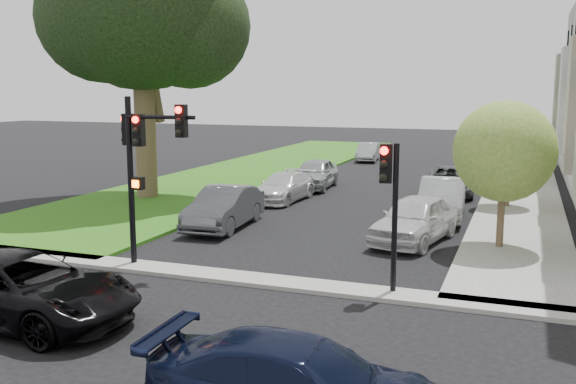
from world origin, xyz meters
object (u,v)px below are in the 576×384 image
(car_parked_0, at_px, (415,219))
(car_parked_7, at_px, (315,174))
(traffic_signal_main, at_px, (142,151))
(car_parked_1, at_px, (442,199))
(traffic_signal_secondary, at_px, (390,190))
(car_parked_9, at_px, (368,152))
(car_parked_4, at_px, (473,156))
(small_tree_a, at_px, (504,152))
(car_cross_near, at_px, (20,289))
(car_parked_5, at_px, (224,208))
(car_parked_2, at_px, (450,181))
(small_tree_b, at_px, (510,152))
(small_tree_c, at_px, (515,129))
(car_parked_6, at_px, (283,187))

(car_parked_0, bearing_deg, car_parked_7, 135.43)
(traffic_signal_main, relative_size, car_parked_1, 1.02)
(traffic_signal_main, xyz_separation_m, traffic_signal_secondary, (7.15, -0.04, -0.73))
(car_parked_1, relative_size, car_parked_9, 1.23)
(traffic_signal_secondary, height_order, car_parked_7, traffic_signal_secondary)
(traffic_signal_secondary, height_order, car_parked_4, traffic_signal_secondary)
(small_tree_a, distance_m, car_cross_near, 14.55)
(car_parked_1, distance_m, car_parked_5, 8.75)
(car_parked_2, relative_size, car_parked_5, 1.06)
(traffic_signal_main, bearing_deg, car_parked_5, 92.01)
(car_cross_near, bearing_deg, car_parked_0, -32.40)
(traffic_signal_secondary, bearing_deg, car_parked_0, 92.90)
(small_tree_b, distance_m, car_parked_2, 4.38)
(car_parked_2, bearing_deg, car_parked_5, -126.67)
(car_parked_2, height_order, car_parked_9, car_parked_2)
(small_tree_a, bearing_deg, car_parked_1, 117.76)
(car_parked_5, bearing_deg, car_parked_2, 52.83)
(small_tree_a, bearing_deg, small_tree_b, 90.00)
(small_tree_c, bearing_deg, small_tree_a, -90.00)
(car_parked_5, height_order, car_parked_9, car_parked_5)
(small_tree_a, height_order, car_parked_4, small_tree_a)
(car_parked_7, relative_size, car_parked_9, 1.15)
(car_parked_2, bearing_deg, small_tree_b, -50.05)
(car_parked_1, height_order, car_parked_2, car_parked_1)
(car_parked_2, distance_m, car_parked_9, 14.96)
(small_tree_c, bearing_deg, car_parked_6, -130.06)
(small_tree_b, distance_m, car_parked_7, 10.10)
(small_tree_a, relative_size, traffic_signal_main, 0.97)
(small_tree_c, xyz_separation_m, car_parked_1, (-2.41, -13.22, -2.09))
(small_tree_a, height_order, car_parked_9, small_tree_a)
(small_tree_b, xyz_separation_m, car_parked_6, (-9.80, -1.62, -1.80))
(small_tree_a, height_order, car_parked_5, small_tree_a)
(small_tree_a, distance_m, car_parked_1, 5.70)
(car_parked_0, xyz_separation_m, car_parked_9, (-7.24, 23.59, -0.15))
(car_parked_0, distance_m, car_parked_7, 12.25)
(small_tree_b, height_order, traffic_signal_main, traffic_signal_main)
(traffic_signal_main, height_order, car_parked_2, traffic_signal_main)
(small_tree_c, distance_m, car_parked_1, 13.60)
(small_tree_a, distance_m, car_parked_5, 10.10)
(traffic_signal_main, distance_m, car_parked_2, 17.96)
(traffic_signal_main, xyz_separation_m, car_parked_7, (-0.02, 16.01, -2.64))
(car_parked_0, bearing_deg, car_parked_5, -166.62)
(car_parked_9, bearing_deg, car_parked_7, -95.70)
(car_parked_2, bearing_deg, small_tree_a, -78.95)
(car_parked_5, xyz_separation_m, car_parked_6, (0.00, 6.22, -0.12))
(small_tree_b, bearing_deg, small_tree_c, 90.00)
(car_cross_near, bearing_deg, car_parked_5, 1.10)
(small_tree_b, xyz_separation_m, traffic_signal_secondary, (-2.46, -13.50, 0.24))
(car_cross_near, relative_size, car_parked_1, 1.14)
(traffic_signal_main, bearing_deg, small_tree_b, 54.48)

